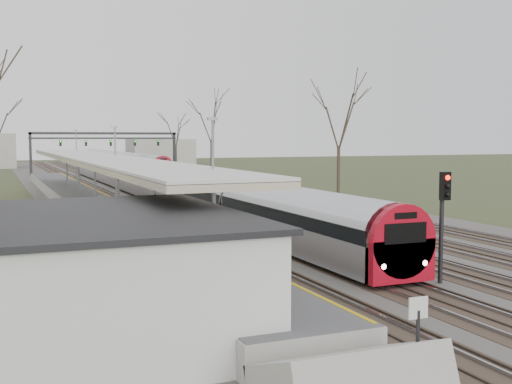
# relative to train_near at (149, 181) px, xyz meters

# --- Properties ---
(track_bed) EXTENTS (24.00, 160.00, 0.22)m
(track_bed) POSITION_rel_train_near_xyz_m (2.76, 8.59, -1.42)
(track_bed) COLOR #474442
(track_bed) RESTS_ON ground
(platform) EXTENTS (3.50, 69.00, 1.00)m
(platform) POSITION_rel_train_near_xyz_m (-6.55, -8.91, -0.98)
(platform) COLOR #9E9B93
(platform) RESTS_ON ground
(canopy) EXTENTS (4.10, 50.00, 3.11)m
(canopy) POSITION_rel_train_near_xyz_m (-6.55, -13.42, 2.45)
(canopy) COLOR slate
(canopy) RESTS_ON platform
(station_building) EXTENTS (6.00, 9.00, 3.20)m
(station_building) POSITION_rel_train_near_xyz_m (-10.00, -38.41, 0.12)
(station_building) COLOR silver
(station_building) RESTS_ON ground
(signal_gantry) EXTENTS (21.00, 0.59, 6.08)m
(signal_gantry) POSITION_rel_train_near_xyz_m (2.79, 38.58, 3.43)
(signal_gantry) COLOR black
(signal_gantry) RESTS_ON ground
(tree_east_far) EXTENTS (5.00, 5.00, 10.30)m
(tree_east_far) POSITION_rel_train_near_xyz_m (16.50, -4.41, 5.81)
(tree_east_far) COLOR #2D231C
(tree_east_far) RESTS_ON ground
(train_near) EXTENTS (2.62, 75.21, 3.05)m
(train_near) POSITION_rel_train_near_xyz_m (0.00, 0.00, 0.00)
(train_near) COLOR #B7BAC2
(train_near) RESTS_ON ground
(train_far) EXTENTS (2.62, 60.21, 3.05)m
(train_far) POSITION_rel_train_near_xyz_m (7.00, 51.89, 0.00)
(train_far) COLOR #B7BAC2
(train_far) RESTS_ON ground
(passenger) EXTENTS (0.54, 0.68, 1.62)m
(passenger) POSITION_rel_train_near_xyz_m (-6.16, -36.82, 0.33)
(passenger) COLOR #322A52
(passenger) RESTS_ON platform
(signal_post) EXTENTS (0.35, 0.45, 4.10)m
(signal_post) POSITION_rel_train_near_xyz_m (1.75, -37.18, 1.25)
(signal_post) COLOR black
(signal_post) RESTS_ON ground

